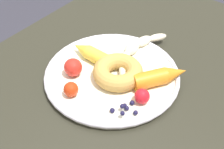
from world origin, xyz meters
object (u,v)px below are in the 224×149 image
(tomato_far, at_px, (142,96))
(blueberry_pile, at_px, (125,108))
(plate, at_px, (112,75))
(tomato_mid, at_px, (73,67))
(donut, at_px, (118,72))
(carrot_yellow, at_px, (91,53))
(banana, at_px, (135,50))
(carrot_orange, at_px, (161,77))
(tomato_near, at_px, (71,89))
(dining_table, at_px, (117,118))

(tomato_far, bearing_deg, blueberry_pile, -16.24)
(plate, relative_size, tomato_mid, 7.38)
(donut, bearing_deg, carrot_yellow, -98.85)
(banana, bearing_deg, plate, 1.17)
(carrot_orange, bearing_deg, tomato_near, -40.67)
(blueberry_pile, bearing_deg, banana, -150.97)
(tomato_mid, height_order, tomato_far, tomato_mid)
(dining_table, distance_m, carrot_orange, 0.17)
(carrot_orange, distance_m, blueberry_pile, 0.12)
(carrot_yellow, relative_size, tomato_near, 3.25)
(dining_table, distance_m, carrot_yellow, 0.18)
(banana, bearing_deg, tomato_near, -7.55)
(plate, height_order, tomato_near, tomato_near)
(carrot_yellow, bearing_deg, blueberry_pile, 63.16)
(tomato_mid, bearing_deg, dining_table, 111.81)
(donut, bearing_deg, tomato_near, -24.32)
(tomato_far, bearing_deg, dining_table, -100.07)
(tomato_mid, bearing_deg, tomato_near, 39.10)
(carrot_orange, xyz_separation_m, tomato_far, (0.08, 0.00, -0.00))
(plate, height_order, carrot_orange, carrot_orange)
(tomato_mid, bearing_deg, tomato_far, 98.78)
(carrot_yellow, height_order, donut, donut)
(blueberry_pile, bearing_deg, tomato_near, -73.61)
(donut, height_order, blueberry_pile, donut)
(tomato_far, bearing_deg, donut, -107.32)
(banana, bearing_deg, tomato_mid, -24.46)
(banana, bearing_deg, carrot_orange, 64.43)
(banana, xyz_separation_m, tomato_mid, (0.15, -0.07, 0.01))
(tomato_near, bearing_deg, banana, 172.45)
(donut, xyz_separation_m, tomato_near, (0.11, -0.05, -0.00))
(blueberry_pile, relative_size, tomato_mid, 1.25)
(plate, distance_m, tomato_mid, 0.09)
(dining_table, height_order, tomato_mid, tomato_mid)
(dining_table, bearing_deg, carrot_yellow, -104.92)
(plate, height_order, blueberry_pile, blueberry_pile)
(dining_table, height_order, donut, donut)
(dining_table, relative_size, tomato_mid, 23.26)
(carrot_orange, height_order, blueberry_pile, carrot_orange)
(carrot_orange, relative_size, tomato_near, 3.86)
(carrot_orange, relative_size, donut, 1.11)
(tomato_far, bearing_deg, plate, -105.24)
(plate, relative_size, donut, 2.75)
(banana, relative_size, tomato_far, 6.41)
(carrot_yellow, height_order, tomato_far, same)
(banana, relative_size, carrot_yellow, 1.99)
(banana, xyz_separation_m, carrot_orange, (0.05, 0.11, 0.01))
(carrot_orange, bearing_deg, dining_table, -50.05)
(banana, relative_size, tomato_mid, 5.00)
(banana, height_order, carrot_yellow, carrot_yellow)
(dining_table, bearing_deg, plate, -117.10)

